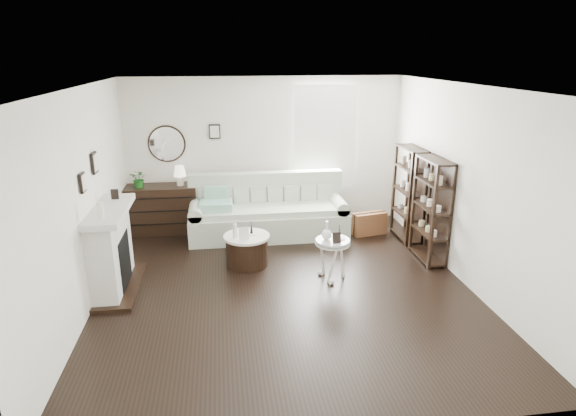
{
  "coord_description": "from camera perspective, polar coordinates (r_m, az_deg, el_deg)",
  "views": [
    {
      "loc": [
        -0.8,
        -5.93,
        3.09
      ],
      "look_at": [
        0.15,
        0.8,
        0.89
      ],
      "focal_mm": 30.0,
      "sensor_mm": 36.0,
      "label": 1
    }
  ],
  "objects": [
    {
      "name": "room",
      "position": [
        8.9,
        2.03,
        8.28
      ],
      "size": [
        5.5,
        5.5,
        5.5
      ],
      "color": "black",
      "rests_on": "ground"
    },
    {
      "name": "sofa",
      "position": [
        8.51,
        -2.41,
        -0.84
      ],
      "size": [
        2.74,
        0.95,
        1.06
      ],
      "color": "beige",
      "rests_on": "ground"
    },
    {
      "name": "eiffel_ped",
      "position": [
        6.79,
        6.09,
        -2.92
      ],
      "size": [
        0.12,
        0.12,
        0.18
      ],
      "primitive_type": null,
      "rotation": [
        0.0,
        0.0,
        -0.26
      ],
      "color": "black",
      "rests_on": "pedestal_table"
    },
    {
      "name": "pedestal_table",
      "position": [
        6.79,
        5.32,
        -4.16
      ],
      "size": [
        0.49,
        0.49,
        0.6
      ],
      "rotation": [
        0.0,
        0.0,
        -0.2
      ],
      "color": "silver",
      "rests_on": "ground"
    },
    {
      "name": "table_lamp",
      "position": [
        8.69,
        -12.67,
        3.76
      ],
      "size": [
        0.28,
        0.28,
        0.35
      ],
      "primitive_type": null,
      "rotation": [
        0.0,
        0.0,
        -0.37
      ],
      "color": "#F4E8CD",
      "rests_on": "dresser"
    },
    {
      "name": "shelf_unit_far",
      "position": [
        8.43,
        14.11,
        1.64
      ],
      "size": [
        0.3,
        0.8,
        1.6
      ],
      "color": "black",
      "rests_on": "ground"
    },
    {
      "name": "potted_plant",
      "position": [
        8.72,
        -17.22,
        3.33
      ],
      "size": [
        0.36,
        0.34,
        0.32
      ],
      "primitive_type": "imported",
      "rotation": [
        0.0,
        0.0,
        -0.43
      ],
      "color": "#1B5F1B",
      "rests_on": "dresser"
    },
    {
      "name": "suitcase",
      "position": [
        8.65,
        9.63,
        -1.84
      ],
      "size": [
        0.63,
        0.32,
        0.4
      ],
      "primitive_type": "cube",
      "rotation": [
        0.0,
        0.0,
        0.21
      ],
      "color": "brown",
      "rests_on": "ground"
    },
    {
      "name": "fireplace",
      "position": [
        6.9,
        -20.17,
        -4.9
      ],
      "size": [
        0.5,
        1.4,
        1.84
      ],
      "color": "silver",
      "rests_on": "ground"
    },
    {
      "name": "quilt",
      "position": [
        8.26,
        -8.52,
        0.33
      ],
      "size": [
        0.57,
        0.47,
        0.14
      ],
      "primitive_type": "cube",
      "rotation": [
        0.0,
        0.0,
        -0.04
      ],
      "color": "#2A9B63",
      "rests_on": "sofa"
    },
    {
      "name": "card_frame_drum",
      "position": [
        7.04,
        -5.26,
        -3.04
      ],
      "size": [
        0.15,
        0.07,
        0.19
      ],
      "primitive_type": "cube",
      "rotation": [
        -0.21,
        0.0,
        0.09
      ],
      "color": "silver",
      "rests_on": "drum_table"
    },
    {
      "name": "shelf_unit_near",
      "position": [
        7.64,
        16.58,
        -0.25
      ],
      "size": [
        0.3,
        0.8,
        1.6
      ],
      "color": "black",
      "rests_on": "ground"
    },
    {
      "name": "drum_table",
      "position": [
        7.33,
        -4.88,
        -4.98
      ],
      "size": [
        0.69,
        0.69,
        0.48
      ],
      "rotation": [
        0.0,
        0.0,
        -0.03
      ],
      "color": "black",
      "rests_on": "ground"
    },
    {
      "name": "flask_ped",
      "position": [
        6.73,
        4.61,
        -2.68
      ],
      "size": [
        0.14,
        0.14,
        0.27
      ],
      "primitive_type": null,
      "color": "silver",
      "rests_on": "pedestal_table"
    },
    {
      "name": "dresser",
      "position": [
        8.89,
        -14.8,
        -0.11
      ],
      "size": [
        1.28,
        0.55,
        0.85
      ],
      "color": "black",
      "rests_on": "ground"
    },
    {
      "name": "eiffel_drum",
      "position": [
        7.26,
        -4.36,
        -2.45
      ],
      "size": [
        0.11,
        0.11,
        0.17
      ],
      "primitive_type": null,
      "rotation": [
        0.0,
        0.0,
        0.16
      ],
      "color": "black",
      "rests_on": "drum_table"
    },
    {
      "name": "bottle_drum",
      "position": [
        7.11,
        -6.32,
        -2.52
      ],
      "size": [
        0.06,
        0.06,
        0.27
      ],
      "primitive_type": "cylinder",
      "color": "silver",
      "rests_on": "drum_table"
    },
    {
      "name": "card_frame_ped",
      "position": [
        6.63,
        5.79,
        -3.52
      ],
      "size": [
        0.12,
        0.06,
        0.16
      ],
      "primitive_type": "cube",
      "rotation": [
        -0.21,
        0.0,
        0.09
      ],
      "color": "black",
      "rests_on": "pedestal_table"
    }
  ]
}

